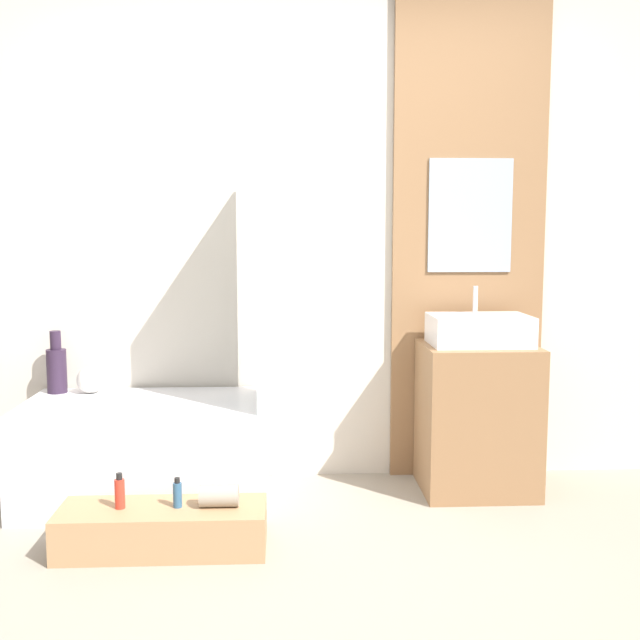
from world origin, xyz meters
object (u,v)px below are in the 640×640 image
Objects in this scene: bottle_soap_primary at (120,493)px; bottle_soap_secondary at (177,494)px; vase_tall_dark at (57,368)px; wooden_step_bench at (163,529)px; vase_round_light at (90,380)px; sink at (479,330)px; bathtub at (147,451)px.

bottle_soap_primary reaches higher than bottle_soap_secondary.
wooden_step_bench is at bearing -51.27° from vase_tall_dark.
bottle_soap_primary is (0.31, -0.79, -0.31)m from vase_round_light.
sink is 1.66m from bottle_soap_secondary.
bathtub is 7.89× the size of bottle_soap_primary.
wooden_step_bench is 0.16m from bottle_soap_secondary.
wooden_step_bench is 1.77m from sink.
vase_round_light is at bearing 175.93° from sink.
bathtub is 8.61× the size of vase_round_light.
bottle_soap_primary is (-0.17, 0.00, 0.16)m from wooden_step_bench.
bathtub is at bearing -25.23° from vase_tall_dark.
wooden_step_bench is 1.16m from vase_tall_dark.
sink is at bearing -4.23° from vase_tall_dark.
vase_tall_dark is 1.01m from bottle_soap_primary.
sink is 1.86m from bottle_soap_primary.
bottle_soap_primary is at bearing -59.39° from vase_tall_dark.
vase_round_light is (-0.31, 0.21, 0.31)m from bathtub.
vase_round_light is (0.17, -0.02, -0.06)m from vase_tall_dark.
wooden_step_bench is at bearing 0.00° from bottle_soap_primary.
bathtub reaches higher than wooden_step_bench.
bottle_soap_primary is at bearing -90.57° from bathtub.
vase_tall_dark reaches higher than vase_round_light.
vase_tall_dark is (-2.12, 0.16, -0.20)m from sink.
bottle_soap_primary is 0.23m from bottle_soap_secondary.
vase_round_light is 0.92× the size of bottle_soap_primary.
vase_round_light reaches higher than bottle_soap_primary.
vase_tall_dark is at bearing 120.61° from bottle_soap_primary.
sink is at bearing 21.60° from bottle_soap_primary.
bottle_soap_secondary is (0.23, -0.58, -0.01)m from bathtub.
vase_tall_dark is 2.33× the size of vase_round_light.
vase_round_light is at bearing 121.12° from wooden_step_bench.
bathtub is at bearing -177.52° from sink.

